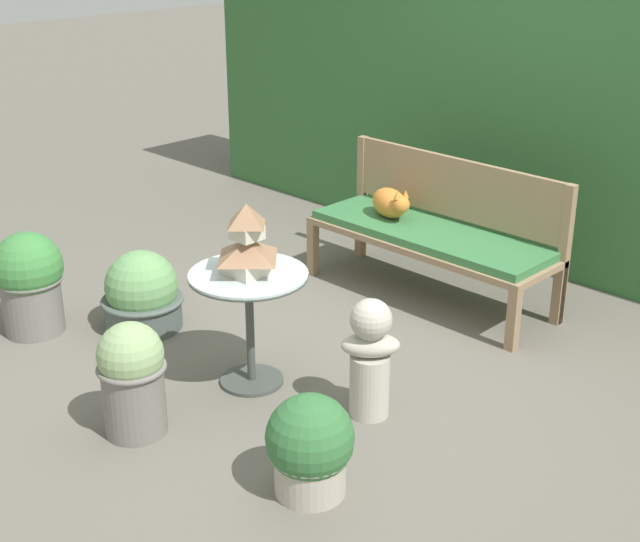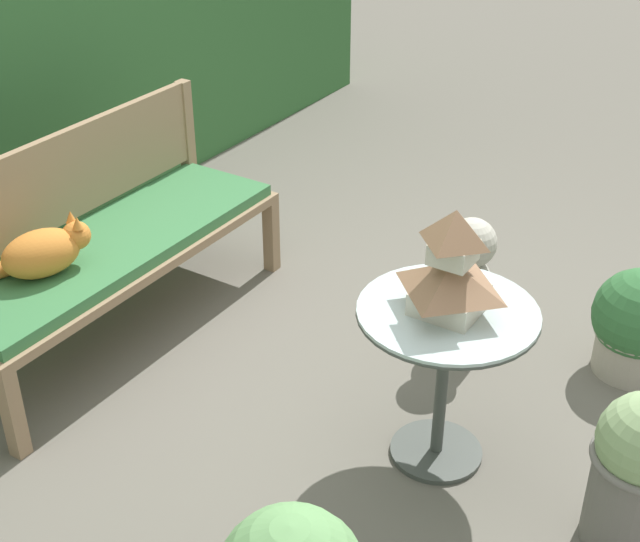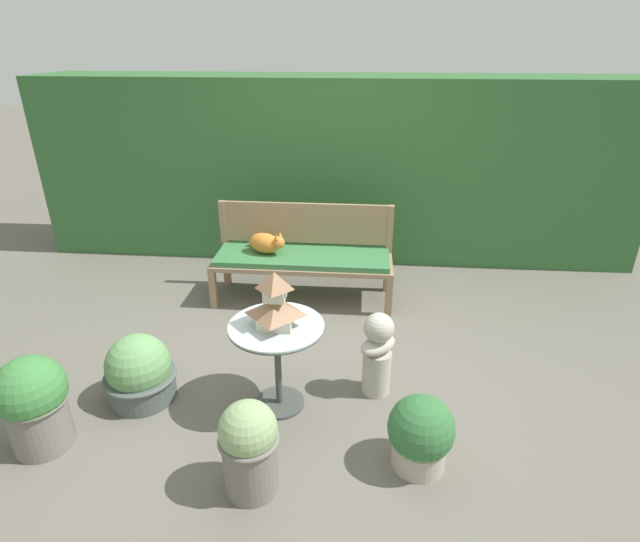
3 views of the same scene
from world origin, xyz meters
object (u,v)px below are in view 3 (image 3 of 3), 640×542
object	(u,v)px
pagoda_birdhouse	(275,303)
potted_plant_table_far	(34,402)
garden_bench	(303,261)
potted_plant_hedge_corner	(249,446)
patio_table	(277,343)
potted_plant_bench_left	(420,434)
potted_plant_bench_right	(139,372)
garden_bust	(378,353)
cat	(266,243)

from	to	relation	value
pagoda_birdhouse	potted_plant_table_far	distance (m)	1.53
garden_bench	potted_plant_hedge_corner	world-z (taller)	potted_plant_hedge_corner
patio_table	potted_plant_bench_left	distance (m)	1.03
garden_bench	pagoda_birdhouse	bearing A→B (deg)	-89.14
patio_table	potted_plant_bench_right	xyz separation A→B (m)	(-0.95, -0.01, -0.28)
garden_bench	potted_plant_hedge_corner	size ratio (longest dim) A/B	2.89
potted_plant_bench_right	potted_plant_hedge_corner	bearing A→B (deg)	-36.92
pagoda_birdhouse	garden_bust	distance (m)	0.82
patio_table	potted_plant_table_far	size ratio (longest dim) A/B	1.02
cat	potted_plant_table_far	bearing A→B (deg)	-95.73
garden_bench	cat	xyz separation A→B (m)	(-0.34, 0.02, 0.16)
garden_bench	potted_plant_bench_right	world-z (taller)	potted_plant_bench_right
garden_bust	potted_plant_bench_right	world-z (taller)	garden_bust
garden_bench	pagoda_birdhouse	xyz separation A→B (m)	(0.02, -1.52, 0.39)
patio_table	potted_plant_hedge_corner	world-z (taller)	patio_table
garden_bust	potted_plant_hedge_corner	distance (m)	1.14
garden_bench	cat	world-z (taller)	cat
garden_bust	potted_plant_hedge_corner	xyz separation A→B (m)	(-0.69, -0.90, -0.02)
potted_plant_bench_left	potted_plant_bench_right	xyz separation A→B (m)	(-1.85, 0.44, -0.02)
potted_plant_table_far	potted_plant_bench_left	size ratio (longest dim) A/B	1.34
cat	garden_bust	distance (m)	1.70
garden_bench	cat	bearing A→B (deg)	177.03
cat	garden_bust	size ratio (longest dim) A/B	0.60
potted_plant_bench_left	potted_plant_hedge_corner	bearing A→B (deg)	-164.82
cat	garden_bench	bearing A→B (deg)	17.64
garden_bust	potted_plant_bench_left	bearing A→B (deg)	-115.35
patio_table	potted_plant_table_far	distance (m)	1.47
cat	patio_table	size ratio (longest dim) A/B	0.60
garden_bust	potted_plant_bench_left	xyz separation A→B (m)	(0.24, -0.65, -0.10)
garden_bench	potted_plant_bench_left	xyz separation A→B (m)	(0.91, -1.97, -0.17)
cat	potted_plant_bench_right	world-z (taller)	cat
cat	patio_table	xyz separation A→B (m)	(0.36, -1.54, -0.06)
pagoda_birdhouse	potted_plant_bench_left	bearing A→B (deg)	-26.79
potted_plant_bench_left	potted_plant_bench_right	world-z (taller)	potted_plant_bench_right
potted_plant_hedge_corner	garden_bench	bearing A→B (deg)	89.62
pagoda_birdhouse	potted_plant_hedge_corner	xyz separation A→B (m)	(-0.04, -0.70, -0.49)
potted_plant_table_far	potted_plant_bench_left	world-z (taller)	potted_plant_table_far
patio_table	potted_plant_hedge_corner	xyz separation A→B (m)	(-0.04, -0.70, -0.19)
garden_bench	garden_bust	world-z (taller)	garden_bust
patio_table	pagoda_birdhouse	size ratio (longest dim) A/B	1.70
garden_bench	pagoda_birdhouse	size ratio (longest dim) A/B	4.48
potted_plant_bench_right	patio_table	bearing A→B (deg)	0.81
garden_bench	potted_plant_bench_right	distance (m)	1.81
pagoda_birdhouse	potted_plant_bench_right	world-z (taller)	pagoda_birdhouse
cat	pagoda_birdhouse	size ratio (longest dim) A/B	1.02
garden_bench	garden_bust	bearing A→B (deg)	-62.92
garden_bench	patio_table	distance (m)	1.53
patio_table	garden_bust	bearing A→B (deg)	17.02
patio_table	cat	bearing A→B (deg)	103.25
pagoda_birdhouse	potted_plant_hedge_corner	distance (m)	0.85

